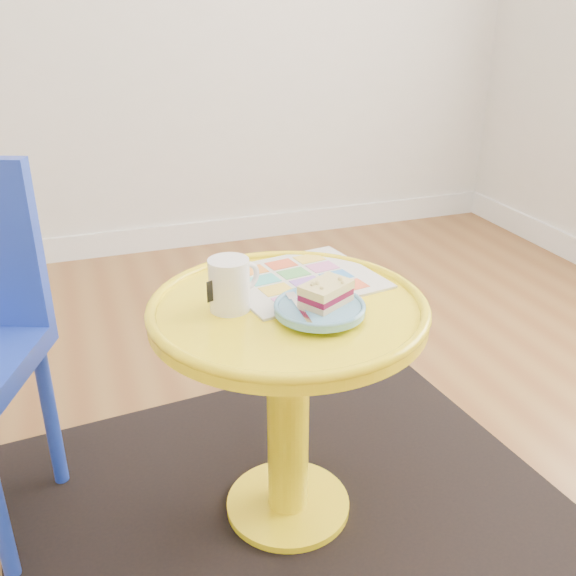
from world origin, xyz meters
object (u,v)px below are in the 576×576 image
object	(u,v)px
newspaper	(300,279)
mug	(230,283)
plate	(320,309)
side_table	(288,369)

from	to	relation	value
newspaper	mug	distance (m)	0.21
plate	mug	bearing A→B (deg)	148.27
side_table	plate	size ratio (longest dim) A/B	3.20
side_table	newspaper	xyz separation A→B (m)	(0.07, 0.11, 0.16)
side_table	mug	xyz separation A→B (m)	(-0.12, 0.02, 0.22)
mug	plate	world-z (taller)	mug
side_table	newspaper	bearing A→B (deg)	58.14
side_table	newspaper	size ratio (longest dim) A/B	1.75
side_table	mug	size ratio (longest dim) A/B	5.04
plate	newspaper	bearing A→B (deg)	81.31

